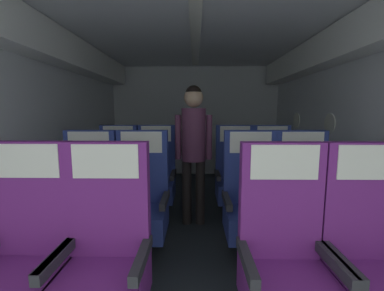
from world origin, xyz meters
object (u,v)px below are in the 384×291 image
seat_b_right_window (251,205)px  flight_attendant (194,140)px  seat_b_right_aisle (303,205)px  seat_a_left_aisle (104,262)px  seat_a_right_window (285,265)px  seat_c_right_window (235,179)px  seat_b_left_aisle (141,204)px  seat_c_left_aisle (156,178)px  seat_c_right_aisle (272,179)px  seat_a_right_aisle (373,265)px  seat_b_left_window (88,204)px  seat_c_left_window (118,178)px  seat_a_left_window (24,261)px

seat_b_right_window → flight_attendant: size_ratio=0.71×
seat_b_right_aisle → seat_b_right_window: same height
seat_a_left_aisle → flight_attendant: 1.75m
seat_a_right_window → seat_b_right_aisle: 1.05m
seat_c_right_window → flight_attendant: bearing=-154.6°
seat_b_left_aisle → flight_attendant: (0.49, 0.67, 0.53)m
seat_b_right_aisle → seat_b_right_window: 0.48m
seat_b_right_aisle → seat_c_left_aisle: (-1.51, 0.93, 0.00)m
seat_a_left_aisle → seat_b_right_aisle: same height
seat_a_right_window → seat_b_left_aisle: size_ratio=1.00×
seat_c_right_aisle → flight_attendant: flight_attendant is taller
seat_a_right_aisle → seat_b_left_aisle: same height
seat_b_left_window → flight_attendant: flight_attendant is taller
seat_a_right_aisle → seat_c_left_window: size_ratio=1.00×
seat_a_right_window → seat_c_right_aisle: 1.91m
seat_b_right_aisle → seat_a_left_window: bearing=-155.4°
seat_a_right_aisle → seat_c_left_aisle: 2.40m
seat_a_right_window → seat_b_left_aisle: 1.38m
seat_b_right_window → seat_c_right_aisle: 1.03m
seat_c_left_aisle → flight_attendant: flight_attendant is taller
seat_b_left_aisle → seat_b_right_aisle: same height
seat_a_right_aisle → seat_a_right_window: (-0.49, -0.00, 0.00)m
seat_a_left_window → seat_a_right_window: bearing=-0.8°
seat_a_right_window → flight_attendant: size_ratio=0.71×
seat_a_left_window → seat_b_right_window: bearing=31.3°
seat_c_right_window → seat_b_right_window: bearing=-89.8°
seat_c_left_aisle → seat_c_right_window: (1.02, -0.01, 0.00)m
seat_b_right_window → seat_c_right_aisle: same height
seat_a_right_aisle → seat_c_right_aisle: 1.85m
seat_c_left_window → seat_a_left_window: bearing=-89.7°
seat_c_right_aisle → seat_c_left_aisle: bearing=179.4°
seat_c_left_aisle → seat_b_right_aisle: bearing=-31.7°
seat_a_left_window → seat_a_right_aisle: (1.99, -0.02, 0.00)m
seat_b_left_window → seat_b_right_aisle: (2.00, 0.00, 0.00)m
seat_a_left_window → seat_c_left_window: bearing=90.3°
seat_a_left_window → seat_c_right_window: bearing=50.7°
seat_b_left_aisle → seat_c_left_aisle: same height
seat_b_left_window → seat_c_left_aisle: 1.06m
seat_b_left_window → seat_c_left_window: same height
seat_a_right_window → seat_c_right_aisle: size_ratio=1.00×
seat_a_left_window → flight_attendant: flight_attendant is taller
seat_b_left_window → seat_a_right_window: bearing=-31.6°
seat_a_right_aisle → seat_b_right_window: size_ratio=1.00×
seat_a_left_window → seat_a_left_aisle: (0.47, -0.01, 0.00)m
seat_a_left_window → seat_a_right_aisle: 1.99m
seat_a_right_aisle → seat_c_right_aisle: size_ratio=1.00×
seat_a_right_aisle → seat_c_right_window: bearing=104.8°
flight_attendant → seat_c_left_aisle: bearing=163.6°
seat_a_left_window → seat_c_right_aisle: (1.98, 1.83, 0.00)m
seat_b_right_window → seat_c_right_window: size_ratio=1.00×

